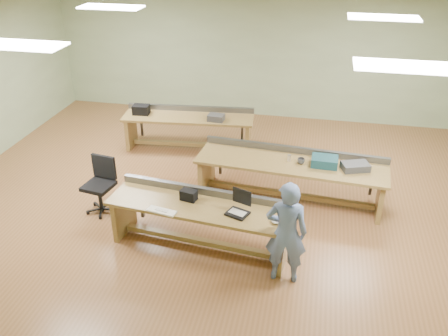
{
  "coord_description": "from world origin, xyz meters",
  "views": [
    {
      "loc": [
        1.52,
        -7.26,
        4.56
      ],
      "look_at": [
        0.13,
        -0.6,
        0.88
      ],
      "focal_mm": 38.0,
      "sensor_mm": 36.0,
      "label": 1
    }
  ],
  "objects_px": {
    "parts_bin_teal": "(325,161)",
    "parts_bin_grey": "(355,166)",
    "drinks_can": "(289,158)",
    "workbench_front": "(201,215)",
    "workbench_mid": "(291,170)",
    "task_chair": "(101,192)",
    "workbench_back": "(189,124)",
    "laptop_base": "(237,213)",
    "mug": "(301,161)",
    "person": "(286,233)",
    "camera_bag": "(189,195)"
  },
  "relations": [
    {
      "from": "workbench_mid",
      "to": "laptop_base",
      "type": "bearing_deg",
      "value": -104.53
    },
    {
      "from": "camera_bag",
      "to": "workbench_back",
      "type": "bearing_deg",
      "value": 117.67
    },
    {
      "from": "laptop_base",
      "to": "camera_bag",
      "type": "bearing_deg",
      "value": -176.32
    },
    {
      "from": "laptop_base",
      "to": "parts_bin_teal",
      "type": "bearing_deg",
      "value": 76.92
    },
    {
      "from": "workbench_mid",
      "to": "camera_bag",
      "type": "height_order",
      "value": "camera_bag"
    },
    {
      "from": "mug",
      "to": "drinks_can",
      "type": "xyz_separation_m",
      "value": [
        -0.21,
        0.06,
        0.01
      ]
    },
    {
      "from": "parts_bin_teal",
      "to": "parts_bin_grey",
      "type": "height_order",
      "value": "parts_bin_teal"
    },
    {
      "from": "workbench_back",
      "to": "parts_bin_teal",
      "type": "bearing_deg",
      "value": -35.92
    },
    {
      "from": "workbench_front",
      "to": "parts_bin_grey",
      "type": "bearing_deg",
      "value": 40.84
    },
    {
      "from": "workbench_back",
      "to": "drinks_can",
      "type": "xyz_separation_m",
      "value": [
        2.27,
        -1.66,
        0.25
      ]
    },
    {
      "from": "laptop_base",
      "to": "camera_bag",
      "type": "distance_m",
      "value": 0.83
    },
    {
      "from": "workbench_back",
      "to": "person",
      "type": "bearing_deg",
      "value": -62.87
    },
    {
      "from": "camera_bag",
      "to": "person",
      "type": "bearing_deg",
      "value": -8.86
    },
    {
      "from": "parts_bin_grey",
      "to": "camera_bag",
      "type": "bearing_deg",
      "value": -149.2
    },
    {
      "from": "parts_bin_teal",
      "to": "mug",
      "type": "distance_m",
      "value": 0.4
    },
    {
      "from": "workbench_back",
      "to": "laptop_base",
      "type": "height_order",
      "value": "workbench_back"
    },
    {
      "from": "workbench_front",
      "to": "person",
      "type": "xyz_separation_m",
      "value": [
        1.31,
        -0.49,
        0.22
      ]
    },
    {
      "from": "workbench_mid",
      "to": "parts_bin_grey",
      "type": "relative_size",
      "value": 7.57
    },
    {
      "from": "workbench_back",
      "to": "mug",
      "type": "bearing_deg",
      "value": -39.94
    },
    {
      "from": "parts_bin_teal",
      "to": "workbench_mid",
      "type": "bearing_deg",
      "value": 175.58
    },
    {
      "from": "workbench_mid",
      "to": "mug",
      "type": "distance_m",
      "value": 0.29
    },
    {
      "from": "parts_bin_teal",
      "to": "drinks_can",
      "type": "height_order",
      "value": "parts_bin_teal"
    },
    {
      "from": "drinks_can",
      "to": "parts_bin_teal",
      "type": "bearing_deg",
      "value": -4.41
    },
    {
      "from": "mug",
      "to": "laptop_base",
      "type": "bearing_deg",
      "value": -114.23
    },
    {
      "from": "workbench_front",
      "to": "workbench_back",
      "type": "xyz_separation_m",
      "value": [
        -1.11,
        3.32,
        -0.0
      ]
    },
    {
      "from": "task_chair",
      "to": "drinks_can",
      "type": "distance_m",
      "value": 3.28
    },
    {
      "from": "person",
      "to": "laptop_base",
      "type": "height_order",
      "value": "person"
    },
    {
      "from": "drinks_can",
      "to": "workbench_mid",
      "type": "bearing_deg",
      "value": -4.18
    },
    {
      "from": "workbench_front",
      "to": "mug",
      "type": "height_order",
      "value": "workbench_front"
    },
    {
      "from": "workbench_back",
      "to": "drinks_can",
      "type": "distance_m",
      "value": 2.82
    },
    {
      "from": "person",
      "to": "drinks_can",
      "type": "distance_m",
      "value": 2.16
    },
    {
      "from": "person",
      "to": "drinks_can",
      "type": "bearing_deg",
      "value": -87.79
    },
    {
      "from": "person",
      "to": "workbench_mid",
      "type": "bearing_deg",
      "value": -88.93
    },
    {
      "from": "laptop_base",
      "to": "drinks_can",
      "type": "relative_size",
      "value": 2.61
    },
    {
      "from": "workbench_front",
      "to": "workbench_mid",
      "type": "distance_m",
      "value": 2.06
    },
    {
      "from": "drinks_can",
      "to": "workbench_front",
      "type": "bearing_deg",
      "value": -125.05
    },
    {
      "from": "parts_bin_grey",
      "to": "mug",
      "type": "height_order",
      "value": "parts_bin_grey"
    },
    {
      "from": "person",
      "to": "laptop_base",
      "type": "distance_m",
      "value": 0.8
    },
    {
      "from": "workbench_front",
      "to": "task_chair",
      "type": "relative_size",
      "value": 2.93
    },
    {
      "from": "workbench_back",
      "to": "parts_bin_grey",
      "type": "distance_m",
      "value": 3.82
    },
    {
      "from": "parts_bin_teal",
      "to": "drinks_can",
      "type": "distance_m",
      "value": 0.61
    },
    {
      "from": "laptop_base",
      "to": "drinks_can",
      "type": "xyz_separation_m",
      "value": [
        0.58,
        1.82,
        0.04
      ]
    },
    {
      "from": "camera_bag",
      "to": "parts_bin_teal",
      "type": "height_order",
      "value": "camera_bag"
    },
    {
      "from": "workbench_mid",
      "to": "task_chair",
      "type": "relative_size",
      "value": 3.44
    },
    {
      "from": "workbench_back",
      "to": "parts_bin_grey",
      "type": "bearing_deg",
      "value": -32.65
    },
    {
      "from": "parts_bin_teal",
      "to": "parts_bin_grey",
      "type": "relative_size",
      "value": 1.0
    },
    {
      "from": "workbench_back",
      "to": "drinks_can",
      "type": "height_order",
      "value": "drinks_can"
    },
    {
      "from": "workbench_mid",
      "to": "drinks_can",
      "type": "relative_size",
      "value": 29.08
    },
    {
      "from": "camera_bag",
      "to": "mug",
      "type": "distance_m",
      "value": 2.19
    },
    {
      "from": "workbench_back",
      "to": "parts_bin_grey",
      "type": "relative_size",
      "value": 6.37
    }
  ]
}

